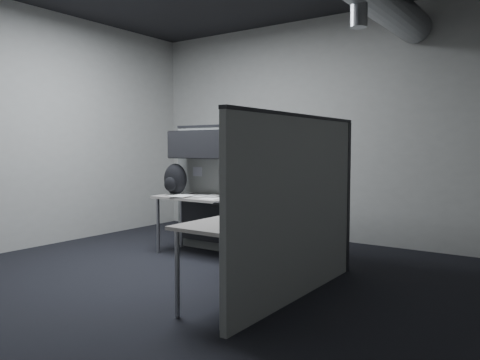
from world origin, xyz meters
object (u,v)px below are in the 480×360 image
Objects in this scene: phone at (247,214)px; backpack at (175,180)px; monitor at (304,181)px; desk at (241,214)px; keyboard at (236,204)px.

backpack is (-1.84, 1.08, 0.16)m from phone.
monitor is 1.04m from phone.
monitor is (0.65, 0.20, 0.38)m from desk.
phone is (0.62, -0.81, 0.15)m from desk.
backpack is (-1.22, 0.27, 0.31)m from desk.
desk is 4.51× the size of keyboard.
phone is at bearing -30.16° from keyboard.
backpack reaches higher than phone.
monitor is at bearing 56.09° from keyboard.
monitor is 2.66× the size of phone.
desk is 9.92× the size of phone.
phone is (0.52, -0.57, 0.01)m from keyboard.
backpack is at bearing 167.72° from desk.
desk is 1.03m from phone.
phone is at bearing -103.47° from monitor.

